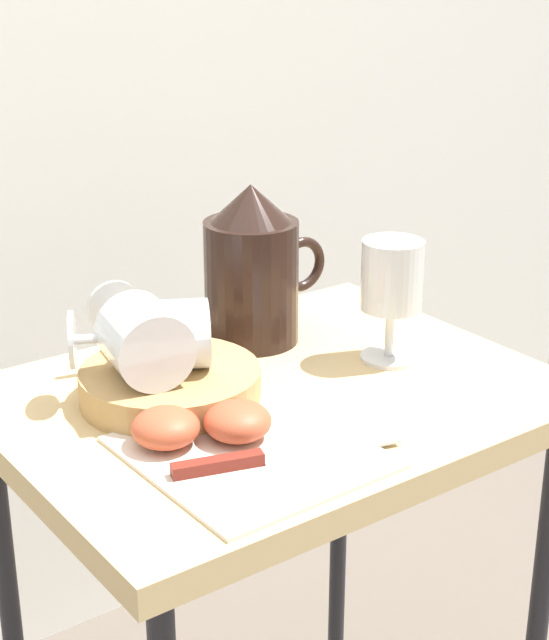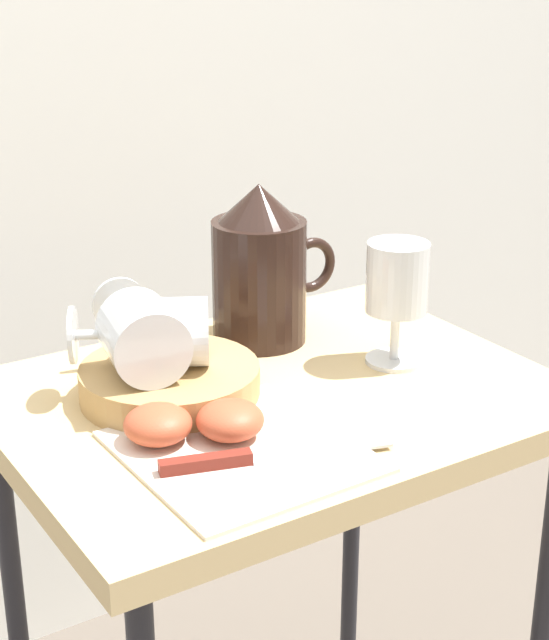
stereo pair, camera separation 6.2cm
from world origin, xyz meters
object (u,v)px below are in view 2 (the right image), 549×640
Objects in this scene: basket_tray at (170,382)px; wine_glass_tipped_far at (166,332)px; knife at (243,459)px; apple_half_right at (230,420)px; table at (274,447)px; wine_glass_upright at (397,285)px; apple_half_left at (158,424)px; pitcher at (260,278)px; wine_glass_tipped_near at (142,336)px.

wine_glass_tipped_far is at bearing 83.42° from basket_tray.
basket_tray is 0.87× the size of knife.
apple_half_right is 0.30× the size of knife.
basket_tray is 2.88× the size of apple_half_right.
wine_glass_tipped_far is (-0.10, 0.05, 0.14)m from table.
apple_half_right is at bearing -165.75° from wine_glass_upright.
apple_half_left and apple_half_right have the same top height.
wine_glass_tipped_far reaches higher than apple_half_left.
wine_glass_tipped_far is 0.72× the size of knife.
knife is (0.05, -0.08, -0.01)m from apple_half_left.
knife is (-0.18, -0.25, -0.07)m from pitcher.
knife is at bearing -60.16° from apple_half_left.
apple_half_right reaches higher than table.
table is 0.22m from wine_glass_upright.
basket_tray is at bearing 56.92° from apple_half_left.
apple_half_left is 1.00× the size of apple_half_right.
pitcher is 0.29m from apple_half_left.
knife is (-0.02, -0.05, -0.01)m from apple_half_right.
wine_glass_tipped_far is (0.00, 0.01, 0.05)m from basket_tray.
pitcher is 0.21m from wine_glass_tipped_near.
apple_half_right reaches higher than basket_tray.
pitcher is at bearing 27.59° from basket_tray.
wine_glass_tipped_near is (-0.03, 0.00, 0.06)m from basket_tray.
apple_half_right is (0.06, -0.03, 0.00)m from apple_half_left.
table is at bearing -23.74° from basket_tray.
table is 3.08× the size of knife.
pitcher is at bearing 38.15° from apple_half_left.
apple_half_left is at bearing 154.89° from apple_half_right.
apple_half_right is at bearing -142.95° from table.
pitcher is 2.90× the size of apple_half_left.
apple_half_left is 0.30× the size of knife.
pitcher reaches higher than apple_half_right.
apple_half_right is at bearing -128.16° from pitcher.
knife is (-0.01, -0.17, -0.06)m from wine_glass_tipped_far.
wine_glass_upright reaches higher than apple_half_left.
table is at bearing 47.55° from knife.
pitcher is at bearing 26.28° from wine_glass_tipped_far.
wine_glass_upright is at bearing 23.17° from knife.
table is 0.18m from knife.
wine_glass_tipped_far is 0.12m from apple_half_left.
basket_tray reaches higher than table.
wine_glass_upright is 0.91× the size of wine_glass_tipped_far.
pitcher is 0.26m from apple_half_right.
wine_glass_upright is at bearing -3.46° from table.
apple_half_left is at bearing -173.70° from wine_glass_upright.
wine_glass_upright is 0.88× the size of wine_glass_tipped_near.
knife is (0.02, -0.17, -0.07)m from wine_glass_tipped_near.
wine_glass_tipped_far reaches higher than table.
wine_glass_tipped_far is at bearing -153.72° from pitcher.
table is 0.15m from apple_half_right.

